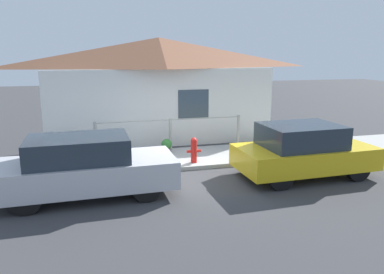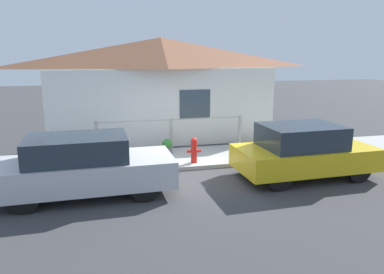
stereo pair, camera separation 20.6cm
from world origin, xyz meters
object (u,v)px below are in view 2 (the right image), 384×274
car_left (83,166)px  potted_plant_by_fence (105,150)px  fire_hydrant (194,149)px  potted_plant_near_hydrant (167,146)px  car_right (303,151)px

car_left → potted_plant_by_fence: bearing=77.5°
fire_hydrant → potted_plant_near_hydrant: fire_hydrant is taller
car_left → car_right: 5.63m
car_right → potted_plant_near_hydrant: size_ratio=7.52×
car_left → fire_hydrant: (3.04, 1.63, -0.21)m
car_right → potted_plant_near_hydrant: 4.22m
car_left → potted_plant_near_hydrant: (2.45, 2.76, -0.35)m
car_left → potted_plant_near_hydrant: bearing=47.2°
car_right → potted_plant_by_fence: bearing=152.0°
car_left → fire_hydrant: size_ratio=5.43×
potted_plant_near_hydrant → potted_plant_by_fence: potted_plant_by_fence is taller
fire_hydrant → potted_plant_near_hydrant: (-0.59, 1.13, -0.14)m
potted_plant_near_hydrant → potted_plant_by_fence: (-1.94, -0.23, 0.06)m
fire_hydrant → potted_plant_by_fence: fire_hydrant is taller
potted_plant_near_hydrant → car_right: bearing=-41.0°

